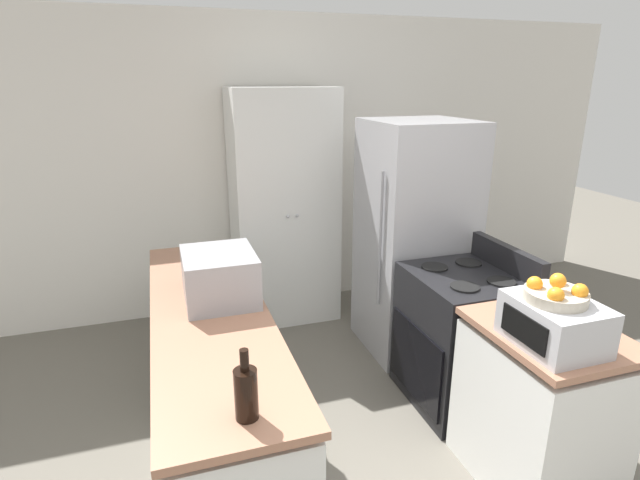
{
  "coord_description": "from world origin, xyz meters",
  "views": [
    {
      "loc": [
        -0.97,
        -1.26,
        2.06
      ],
      "look_at": [
        0.0,
        1.71,
        1.05
      ],
      "focal_mm": 28.0,
      "sensor_mm": 36.0,
      "label": 1
    }
  ],
  "objects_px": {
    "microwave": "(220,276)",
    "toaster_oven": "(554,323)",
    "wine_bottle": "(246,392)",
    "fruit_bowl": "(556,293)",
    "refrigerator": "(414,239)",
    "pantry_cabinet": "(284,208)",
    "stove": "(461,337)"
  },
  "relations": [
    {
      "from": "microwave",
      "to": "toaster_oven",
      "type": "relative_size",
      "value": 1.09
    },
    {
      "from": "wine_bottle",
      "to": "fruit_bowl",
      "type": "bearing_deg",
      "value": 3.63
    },
    {
      "from": "wine_bottle",
      "to": "fruit_bowl",
      "type": "height_order",
      "value": "fruit_bowl"
    },
    {
      "from": "refrigerator",
      "to": "fruit_bowl",
      "type": "bearing_deg",
      "value": -96.28
    },
    {
      "from": "refrigerator",
      "to": "microwave",
      "type": "height_order",
      "value": "refrigerator"
    },
    {
      "from": "pantry_cabinet",
      "to": "fruit_bowl",
      "type": "height_order",
      "value": "pantry_cabinet"
    },
    {
      "from": "fruit_bowl",
      "to": "microwave",
      "type": "bearing_deg",
      "value": 144.85
    },
    {
      "from": "stove",
      "to": "toaster_oven",
      "type": "height_order",
      "value": "toaster_oven"
    },
    {
      "from": "microwave",
      "to": "toaster_oven",
      "type": "distance_m",
      "value": 1.69
    },
    {
      "from": "wine_bottle",
      "to": "toaster_oven",
      "type": "relative_size",
      "value": 0.68
    },
    {
      "from": "pantry_cabinet",
      "to": "wine_bottle",
      "type": "bearing_deg",
      "value": -107.02
    },
    {
      "from": "microwave",
      "to": "wine_bottle",
      "type": "distance_m",
      "value": 1.06
    },
    {
      "from": "stove",
      "to": "refrigerator",
      "type": "distance_m",
      "value": 0.88
    },
    {
      "from": "pantry_cabinet",
      "to": "wine_bottle",
      "type": "distance_m",
      "value": 2.66
    },
    {
      "from": "refrigerator",
      "to": "microwave",
      "type": "xyz_separation_m",
      "value": [
        -1.55,
        -0.65,
        0.14
      ]
    },
    {
      "from": "pantry_cabinet",
      "to": "wine_bottle",
      "type": "xyz_separation_m",
      "value": [
        -0.78,
        -2.55,
        -0.0
      ]
    },
    {
      "from": "wine_bottle",
      "to": "microwave",
      "type": "bearing_deg",
      "value": 87.57
    },
    {
      "from": "toaster_oven",
      "to": "fruit_bowl",
      "type": "bearing_deg",
      "value": 139.24
    },
    {
      "from": "stove",
      "to": "refrigerator",
      "type": "relative_size",
      "value": 0.59
    },
    {
      "from": "microwave",
      "to": "pantry_cabinet",
      "type": "bearing_deg",
      "value": 63.74
    },
    {
      "from": "refrigerator",
      "to": "toaster_oven",
      "type": "height_order",
      "value": "refrigerator"
    },
    {
      "from": "microwave",
      "to": "wine_bottle",
      "type": "xyz_separation_m",
      "value": [
        -0.04,
        -1.06,
        -0.03
      ]
    },
    {
      "from": "pantry_cabinet",
      "to": "refrigerator",
      "type": "relative_size",
      "value": 1.12
    },
    {
      "from": "refrigerator",
      "to": "fruit_bowl",
      "type": "height_order",
      "value": "refrigerator"
    },
    {
      "from": "wine_bottle",
      "to": "toaster_oven",
      "type": "height_order",
      "value": "wine_bottle"
    },
    {
      "from": "pantry_cabinet",
      "to": "microwave",
      "type": "relative_size",
      "value": 4.5
    },
    {
      "from": "stove",
      "to": "fruit_bowl",
      "type": "distance_m",
      "value": 1.11
    },
    {
      "from": "pantry_cabinet",
      "to": "stove",
      "type": "distance_m",
      "value": 1.86
    },
    {
      "from": "toaster_oven",
      "to": "wine_bottle",
      "type": "bearing_deg",
      "value": -176.7
    },
    {
      "from": "pantry_cabinet",
      "to": "refrigerator",
      "type": "bearing_deg",
      "value": -45.8
    },
    {
      "from": "stove",
      "to": "refrigerator",
      "type": "xyz_separation_m",
      "value": [
        0.04,
        0.76,
        0.44
      ]
    },
    {
      "from": "stove",
      "to": "toaster_oven",
      "type": "distance_m",
      "value": 1.03
    }
  ]
}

